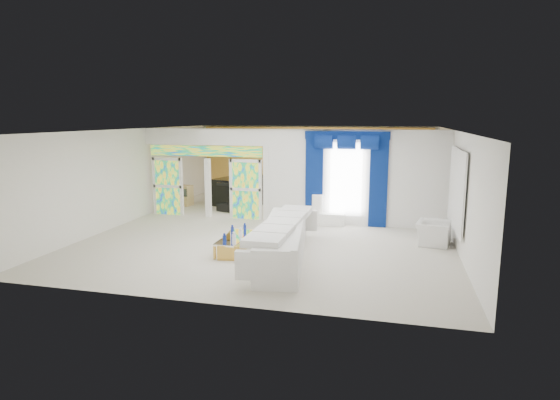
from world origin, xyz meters
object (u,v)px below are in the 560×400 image
(armchair, at_px, (433,233))
(console_table, at_px, (327,219))
(white_sofa, at_px, (283,242))
(grand_piano, at_px, (243,191))
(coffee_table, at_px, (235,244))

(armchair, bearing_deg, console_table, 75.16)
(white_sofa, bearing_deg, console_table, 73.55)
(armchair, distance_m, grand_piano, 8.10)
(console_table, relative_size, armchair, 1.17)
(console_table, relative_size, grand_piano, 0.55)
(console_table, height_order, grand_piano, grand_piano)
(white_sofa, distance_m, console_table, 3.80)
(console_table, height_order, armchair, armchair)
(coffee_table, bearing_deg, console_table, 61.77)
(white_sofa, relative_size, console_table, 3.88)
(coffee_table, relative_size, console_table, 1.45)
(white_sofa, xyz_separation_m, grand_piano, (-3.22, 6.57, 0.10))
(console_table, bearing_deg, white_sofa, -97.67)
(white_sofa, height_order, coffee_table, white_sofa)
(coffee_table, xyz_separation_m, console_table, (1.86, 3.46, 0.01))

